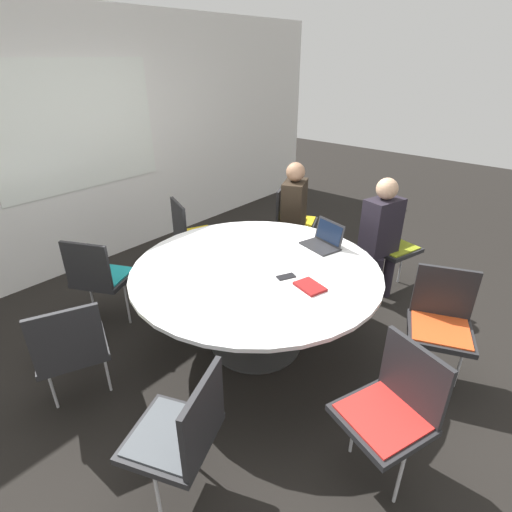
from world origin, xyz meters
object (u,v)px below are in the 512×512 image
Objects in this scene: chair_4 at (71,346)px; person_0 at (382,230)px; chair_3 at (99,274)px; cell_phone at (286,277)px; chair_0 at (389,239)px; chair_6 at (393,405)px; chair_5 at (182,431)px; chair_7 at (441,318)px; laptop at (324,240)px; handbag at (71,339)px; chair_2 at (192,231)px; spiral_notebook at (310,287)px; person_1 at (295,209)px; chair_1 at (292,217)px.

person_0 is at bearing 4.72° from chair_4.
chair_3 reaches higher than cell_phone.
chair_0 and chair_6 have the same top height.
chair_6 is at bearing -63.26° from chair_5.
chair_7 is 2.41× the size of laptop.
chair_6 is (0.89, -1.80, 0.00)m from chair_4.
laptop is 1.01× the size of handbag.
laptop is at bearing -23.85° from chair_6.
chair_0 is at bearing 57.07° from chair_2.
chair_5 is (-2.89, -0.19, 0.00)m from chair_0.
chair_3 is at bearing -62.83° from chair_2.
handbag is (-1.55, -0.23, -0.39)m from chair_2.
spiral_notebook is at bearing 19.11° from person_0.
chair_5 is at bearing -19.98° from chair_2.
chair_4 is 3.59× the size of spiral_notebook.
chair_2 is at bearing 68.43° from chair_3.
chair_2 is at bearing -64.31° from person_1.
chair_7 is (1.25, -2.47, 0.00)m from chair_3.
spiral_notebook is at bearing -93.39° from cell_phone.
chair_2 is at bearing -39.56° from chair_0.
chair_6 is 0.71× the size of person_1.
cell_phone is at bearing -50.36° from handbag.
laptop is (0.10, 1.07, 0.27)m from chair_7.
chair_0 is at bearing -160.88° from person_0.
person_0 is (2.64, 0.17, 0.19)m from chair_5.
chair_6 is 2.52m from handbag.
chair_2 is at bearing 8.45° from handbag.
chair_4 is 5.60× the size of cell_phone.
spiral_notebook is 1.56× the size of cell_phone.
chair_1 is 0.71× the size of person_0.
chair_2 is 1.00× the size of chair_4.
chair_7 is 0.71× the size of person_1.
chair_3 reaches higher than handbag.
chair_4 is 2.63m from person_1.
chair_7 is at bearing 55.02° from chair_0.
chair_5 is at bearing 19.51° from chair_0.
person_0 is at bearing 50.66° from chair_2.
chair_5 reaches higher than handbag.
cell_phone is at bearing 9.02° from person_1.
chair_0 is 2.41× the size of laptop.
chair_4 is at bearing -18.45° from chair_1.
person_1 reaches higher than chair_6.
chair_6 is (0.84, -0.74, 0.00)m from chair_5.
chair_3 is 0.96m from chair_4.
laptop reaches higher than chair_5.
chair_4 is (-2.81, -0.26, 0.00)m from chair_1.
person_1 is at bearing 155.31° from laptop.
chair_5 is at bearing -166.34° from cell_phone.
chair_2 is at bearing 1.64° from chair_6.
chair_1 is at bearing -22.90° from chair_6.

